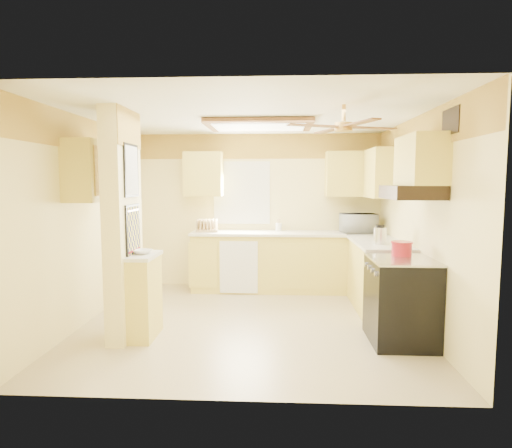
# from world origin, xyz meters

# --- Properties ---
(floor) EXTENTS (4.00, 4.00, 0.00)m
(floor) POSITION_xyz_m (0.00, 0.00, 0.00)
(floor) COLOR tan
(floor) RESTS_ON ground
(ceiling) EXTENTS (4.00, 4.00, 0.00)m
(ceiling) POSITION_xyz_m (0.00, 0.00, 2.50)
(ceiling) COLOR white
(ceiling) RESTS_ON wall_back
(wall_back) EXTENTS (4.00, 0.00, 4.00)m
(wall_back) POSITION_xyz_m (0.00, 1.90, 1.25)
(wall_back) COLOR #FFEB9B
(wall_back) RESTS_ON floor
(wall_front) EXTENTS (4.00, 0.00, 4.00)m
(wall_front) POSITION_xyz_m (0.00, -1.90, 1.25)
(wall_front) COLOR #FFEB9B
(wall_front) RESTS_ON floor
(wall_left) EXTENTS (0.00, 3.80, 3.80)m
(wall_left) POSITION_xyz_m (-2.00, 0.00, 1.25)
(wall_left) COLOR #FFEB9B
(wall_left) RESTS_ON floor
(wall_right) EXTENTS (0.00, 3.80, 3.80)m
(wall_right) POSITION_xyz_m (2.00, 0.00, 1.25)
(wall_right) COLOR #FFEB9B
(wall_right) RESTS_ON floor
(wallpaper_border) EXTENTS (4.00, 0.02, 0.40)m
(wallpaper_border) POSITION_xyz_m (0.00, 1.88, 2.30)
(wallpaper_border) COLOR #FFD04B
(wallpaper_border) RESTS_ON wall_back
(partition_column) EXTENTS (0.20, 0.70, 2.50)m
(partition_column) POSITION_xyz_m (-1.35, -0.55, 1.25)
(partition_column) COLOR #FFEB9B
(partition_column) RESTS_ON floor
(partition_ledge) EXTENTS (0.25, 0.55, 0.90)m
(partition_ledge) POSITION_xyz_m (-1.13, -0.55, 0.45)
(partition_ledge) COLOR #DCC956
(partition_ledge) RESTS_ON floor
(ledge_top) EXTENTS (0.28, 0.58, 0.04)m
(ledge_top) POSITION_xyz_m (-1.13, -0.55, 0.92)
(ledge_top) COLOR white
(ledge_top) RESTS_ON partition_ledge
(lower_cabinets_back) EXTENTS (3.00, 0.60, 0.90)m
(lower_cabinets_back) POSITION_xyz_m (0.50, 1.60, 0.45)
(lower_cabinets_back) COLOR #DCC956
(lower_cabinets_back) RESTS_ON floor
(lower_cabinets_right) EXTENTS (0.60, 1.40, 0.90)m
(lower_cabinets_right) POSITION_xyz_m (1.70, 0.60, 0.45)
(lower_cabinets_right) COLOR #DCC956
(lower_cabinets_right) RESTS_ON floor
(countertop_back) EXTENTS (3.04, 0.64, 0.04)m
(countertop_back) POSITION_xyz_m (0.50, 1.59, 0.92)
(countertop_back) COLOR white
(countertop_back) RESTS_ON lower_cabinets_back
(countertop_right) EXTENTS (0.64, 1.44, 0.04)m
(countertop_right) POSITION_xyz_m (1.69, 0.60, 0.92)
(countertop_right) COLOR white
(countertop_right) RESTS_ON lower_cabinets_right
(dishwasher_panel) EXTENTS (0.58, 0.02, 0.80)m
(dishwasher_panel) POSITION_xyz_m (-0.25, 1.29, 0.43)
(dishwasher_panel) COLOR white
(dishwasher_panel) RESTS_ON lower_cabinets_back
(window) EXTENTS (0.92, 0.02, 1.02)m
(window) POSITION_xyz_m (-0.25, 1.89, 1.55)
(window) COLOR white
(window) RESTS_ON wall_back
(upper_cab_back_left) EXTENTS (0.60, 0.35, 0.70)m
(upper_cab_back_left) POSITION_xyz_m (-0.85, 1.72, 1.85)
(upper_cab_back_left) COLOR #DCC956
(upper_cab_back_left) RESTS_ON wall_back
(upper_cab_back_right) EXTENTS (0.90, 0.35, 0.70)m
(upper_cab_back_right) POSITION_xyz_m (1.55, 1.72, 1.85)
(upper_cab_back_right) COLOR #DCC956
(upper_cab_back_right) RESTS_ON wall_back
(upper_cab_right) EXTENTS (0.35, 1.00, 0.70)m
(upper_cab_right) POSITION_xyz_m (1.82, 1.25, 1.85)
(upper_cab_right) COLOR #DCC956
(upper_cab_right) RESTS_ON wall_right
(upper_cab_left_wall) EXTENTS (0.35, 0.75, 0.70)m
(upper_cab_left_wall) POSITION_xyz_m (-1.82, -0.25, 1.85)
(upper_cab_left_wall) COLOR #DCC956
(upper_cab_left_wall) RESTS_ON wall_left
(upper_cab_over_stove) EXTENTS (0.35, 0.76, 0.52)m
(upper_cab_over_stove) POSITION_xyz_m (1.82, -0.55, 1.95)
(upper_cab_over_stove) COLOR #DCC956
(upper_cab_over_stove) RESTS_ON wall_right
(stove) EXTENTS (0.68, 0.77, 0.92)m
(stove) POSITION_xyz_m (1.67, -0.55, 0.46)
(stove) COLOR black
(stove) RESTS_ON floor
(range_hood) EXTENTS (0.50, 0.76, 0.14)m
(range_hood) POSITION_xyz_m (1.74, -0.55, 1.62)
(range_hood) COLOR black
(range_hood) RESTS_ON upper_cab_over_stove
(poster_menu) EXTENTS (0.02, 0.42, 0.57)m
(poster_menu) POSITION_xyz_m (-1.24, -0.55, 1.85)
(poster_menu) COLOR black
(poster_menu) RESTS_ON partition_column
(poster_nashville) EXTENTS (0.02, 0.42, 0.57)m
(poster_nashville) POSITION_xyz_m (-1.24, -0.55, 1.20)
(poster_nashville) COLOR black
(poster_nashville) RESTS_ON partition_column
(ceiling_light_panel) EXTENTS (1.35, 0.95, 0.06)m
(ceiling_light_panel) POSITION_xyz_m (0.10, 0.50, 2.46)
(ceiling_light_panel) COLOR brown
(ceiling_light_panel) RESTS_ON ceiling
(ceiling_fan) EXTENTS (1.15, 1.15, 0.26)m
(ceiling_fan) POSITION_xyz_m (1.00, -0.70, 2.29)
(ceiling_fan) COLOR gold
(ceiling_fan) RESTS_ON ceiling
(vent_grate) EXTENTS (0.02, 0.40, 0.25)m
(vent_grate) POSITION_xyz_m (1.98, -0.90, 2.30)
(vent_grate) COLOR black
(vent_grate) RESTS_ON wall_right
(microwave) EXTENTS (0.55, 0.39, 0.30)m
(microwave) POSITION_xyz_m (1.60, 1.58, 1.09)
(microwave) COLOR white
(microwave) RESTS_ON countertop_back
(bowl) EXTENTS (0.24, 0.24, 0.05)m
(bowl) POSITION_xyz_m (-1.14, -0.55, 0.96)
(bowl) COLOR white
(bowl) RESTS_ON ledge_top
(dutch_oven) EXTENTS (0.23, 0.23, 0.16)m
(dutch_oven) POSITION_xyz_m (1.72, -0.35, 0.99)
(dutch_oven) COLOR #A51824
(dutch_oven) RESTS_ON stove
(kettle) EXTENTS (0.16, 0.16, 0.24)m
(kettle) POSITION_xyz_m (1.64, 0.36, 1.05)
(kettle) COLOR silver
(kettle) RESTS_ON countertop_right
(dish_rack) EXTENTS (0.37, 0.29, 0.20)m
(dish_rack) POSITION_xyz_m (-0.78, 1.60, 1.01)
(dish_rack) COLOR tan
(dish_rack) RESTS_ON countertop_back
(utensil_crock) EXTENTS (0.10, 0.10, 0.20)m
(utensil_crock) POSITION_xyz_m (0.36, 1.75, 1.00)
(utensil_crock) COLOR white
(utensil_crock) RESTS_ON countertop_back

